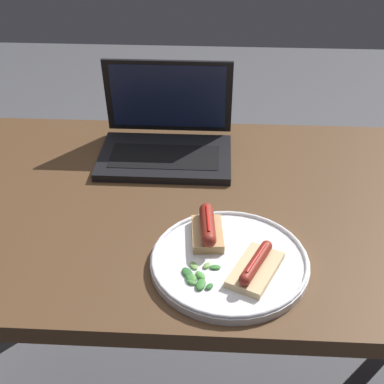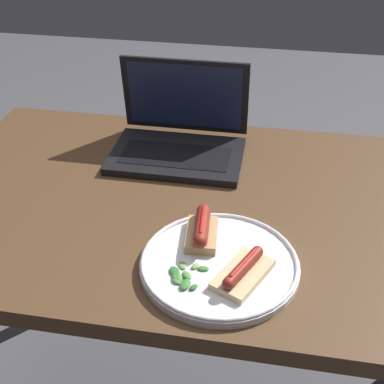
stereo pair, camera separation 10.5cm
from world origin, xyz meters
The scene contains 6 objects.
desk centered at (0.00, 0.00, 0.63)m, with size 1.33×0.73×0.71m.
laptop centered at (-0.16, 0.19, 0.74)m, with size 0.31×0.23×0.21m.
plate centered at (-0.01, -0.20, 0.72)m, with size 0.29×0.29×0.02m.
sausage_toast_left centered at (0.04, -0.23, 0.73)m, with size 0.11×0.13×0.04m.
sausage_toast_middle centered at (-0.05, -0.14, 0.74)m, with size 0.07×0.12×0.05m.
salad_pile centered at (-0.06, -0.25, 0.72)m, with size 0.07×0.08×0.01m.
Camera 2 is at (0.07, -0.91, 1.36)m, focal length 50.00 mm.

